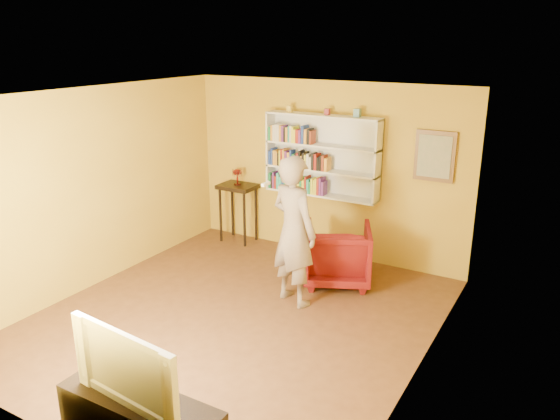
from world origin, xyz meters
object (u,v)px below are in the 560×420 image
Objects in this scene: armchair at (337,254)px; television at (136,363)px; ruby_lustre at (237,174)px; person at (294,231)px; bookshelf at (323,156)px; console_table at (238,195)px.

television is (-0.03, -3.83, 0.43)m from armchair.
ruby_lustre is 0.13× the size of person.
television is (0.22, -3.01, -0.12)m from person.
person is 3.02m from television.
bookshelf reaches higher than armchair.
armchair is (2.11, -0.67, -0.75)m from ruby_lustre.
television is at bearing -65.16° from ruby_lustre.
person reaches higher than television.
console_table is at bearing -19.53° from person.
armchair is 0.80× the size of television.
person reaches higher than armchair.
person is (1.87, -1.49, -0.19)m from ruby_lustre.
bookshelf is at bearing -76.89° from armchair.
console_table is 0.36m from ruby_lustre.
ruby_lustre is 2.34m from armchair.
bookshelf is 1.84× the size of console_table.
bookshelf is 1.81m from person.
person reaches higher than ruby_lustre.
armchair is 0.47× the size of person.
person is (0.40, -1.65, -0.62)m from bookshelf.
television is (0.61, -4.66, -0.74)m from bookshelf.
armchair is 3.86m from television.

